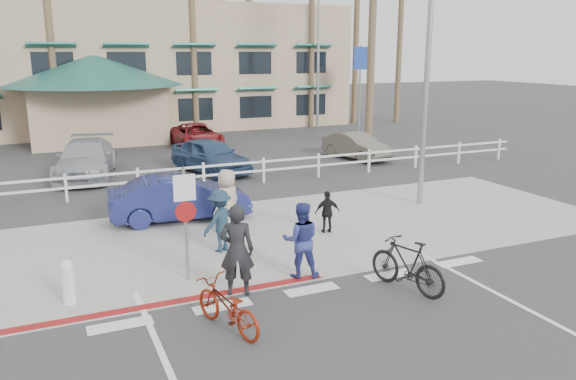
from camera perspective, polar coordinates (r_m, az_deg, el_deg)
name	(u,v)px	position (r m, az deg, el deg)	size (l,w,h in m)	color
ground	(325,301)	(11.80, 3.73, -11.20)	(140.00, 140.00, 0.00)	#333335
bike_path	(378,346)	(10.27, 9.10, -15.40)	(12.00, 16.00, 0.01)	#333335
sidewalk_plaza	(249,237)	(15.63, -3.96, -4.77)	(22.00, 7.00, 0.01)	gray
cross_street	(209,203)	(19.28, -8.05, -1.27)	(40.00, 5.00, 0.01)	#333335
parking_lot	(154,156)	(28.34, -13.41, 3.34)	(50.00, 16.00, 0.01)	#333335
curb_red	(167,303)	(11.92, -12.22, -11.18)	(7.00, 0.25, 0.02)	maroon
rail_fence	(206,176)	(21.17, -8.31, 1.47)	(29.40, 0.16, 1.00)	silver
building	(142,42)	(41.05, -14.59, 14.36)	(28.00, 16.00, 11.30)	tan
sign_post	(185,219)	(12.47, -10.38, -2.88)	(0.50, 0.10, 2.90)	gray
bollard_0	(68,282)	(12.30, -21.45, -8.70)	(0.26, 0.26, 0.95)	silver
streetlight_0	(427,68)	(18.87, 13.97, 11.97)	(0.60, 2.00, 9.00)	gray
streetlight_1	(318,56)	(37.52, 3.09, 13.48)	(0.60, 2.00, 9.50)	gray
info_sign	(360,87)	(36.81, 7.30, 10.34)	(1.20, 0.16, 5.60)	navy
palm_3	(48,14)	(34.51, -23.20, 16.13)	(4.00, 4.00, 14.00)	#1D3C17
palm_4	(121,8)	(35.88, -16.65, 17.32)	(4.00, 4.00, 15.00)	#1D3C17
palm_5	(193,26)	(35.63, -9.67, 16.10)	(4.00, 4.00, 13.00)	#1D3C17
palm_7	(312,20)	(38.47, 2.42, 16.85)	(4.00, 4.00, 14.00)	#1D3C17
palm_8	(357,15)	(41.28, 7.00, 17.25)	(4.00, 4.00, 15.00)	#1D3C17
palm_9	(400,30)	(42.02, 11.34, 15.67)	(4.00, 4.00, 13.00)	#1D3C17
palm_11	(373,11)	(30.13, 8.61, 17.54)	(4.00, 4.00, 14.00)	#1D3C17
bike_red	(227,307)	(10.51, -6.21, -11.69)	(0.63, 1.81, 0.95)	maroon
rider_red	(237,250)	(11.75, -5.21, -6.10)	(0.72, 0.47, 1.98)	black
bike_black	(407,265)	(12.33, 12.03, -7.43)	(0.55, 1.93, 1.16)	black
rider_black	(301,240)	(12.67, 1.32, -5.10)	(0.85, 0.66, 1.75)	navy
pedestrian_a	(220,221)	(14.38, -6.92, -3.15)	(1.05, 0.60, 1.62)	#1B3042
pedestrian_child	(327,212)	(15.83, 4.03, -2.26)	(0.71, 0.30, 1.21)	black
pedestrian_b	(227,201)	(15.82, -6.17, -1.15)	(0.90, 0.58, 1.83)	#A99B89
car_white_sedan	(180,198)	(17.30, -10.94, -0.80)	(1.45, 4.17, 1.37)	navy
lot_car_1	(86,159)	(24.29, -19.83, 2.98)	(2.10, 5.16, 1.50)	#959AA0
lot_car_2	(211,156)	(23.94, -7.87, 3.48)	(1.72, 4.28, 1.46)	navy
lot_car_3	(356,146)	(27.03, 6.95, 4.45)	(1.31, 3.76, 1.24)	#5F5A4D
lot_car_5	(197,136)	(30.44, -9.22, 5.46)	(2.11, 4.57, 1.27)	maroon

